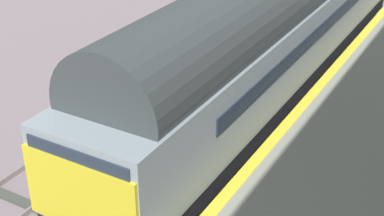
# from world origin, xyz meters

# --- Properties ---
(ground_plane) EXTENTS (140.00, 140.00, 0.00)m
(ground_plane) POSITION_xyz_m (0.00, 0.00, 0.00)
(ground_plane) COLOR slate
(ground_plane) RESTS_ON ground
(track_main) EXTENTS (2.50, 60.00, 0.15)m
(track_main) POSITION_xyz_m (0.00, -0.00, 0.05)
(track_main) COLOR gray
(track_main) RESTS_ON ground
(track_adjacent_west) EXTENTS (2.50, 60.00, 0.15)m
(track_adjacent_west) POSITION_xyz_m (-3.26, -0.00, 0.06)
(track_adjacent_west) COLOR gray
(track_adjacent_west) RESTS_ON ground
(diesel_locomotive) EXTENTS (2.74, 19.53, 4.68)m
(diesel_locomotive) POSITION_xyz_m (0.00, 6.65, 2.49)
(diesel_locomotive) COLOR black
(diesel_locomotive) RESTS_ON ground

